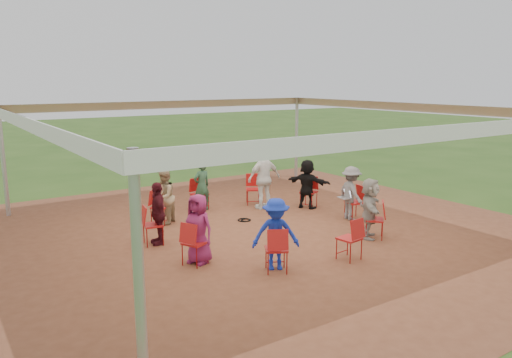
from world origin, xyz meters
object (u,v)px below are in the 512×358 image
chair_4 (160,207)px  chair_9 (375,220)px  chair_2 (253,189)px  chair_6 (195,243)px  chair_8 (349,239)px  person_seated_3 (164,197)px  chair_0 (355,203)px  cable_coil (245,220)px  person_seated_4 (158,213)px  person_seated_7 (370,208)px  person_seated_6 (276,234)px  standing_person (264,178)px  chair_1 (309,192)px  chair_3 (200,194)px  person_seated_2 (202,186)px  person_seated_5 (198,229)px  person_seated_1 (307,184)px  chair_7 (276,249)px  person_seated_0 (351,193)px  chair_5 (153,225)px  laptop (346,195)px

chair_4 → chair_9: bearing=90.0°
chair_2 → chair_6: 5.11m
chair_8 → person_seated_3: (-2.10, 4.53, 0.27)m
chair_0 → cable_coil: chair_0 is taller
person_seated_4 → chair_9: bearing=71.6°
person_seated_4 → person_seated_7: same height
chair_6 → person_seated_6: (1.20, -1.10, 0.27)m
person_seated_7 → standing_person: size_ratio=0.81×
chair_4 → chair_9: size_ratio=1.00×
chair_1 → person_seated_4: bearing=72.4°
chair_2 → person_seated_3: (-3.05, -0.49, 0.27)m
chair_3 → person_seated_2: size_ratio=0.63×
chair_1 → person_seated_5: (-4.75, -2.24, 0.27)m
person_seated_2 → standing_person: 1.78m
chair_0 → cable_coil: size_ratio=2.26×
person_seated_1 → person_seated_4: same height
chair_6 → person_seated_6: person_seated_6 is taller
chair_0 → person_seated_2: 4.26m
chair_0 → chair_3: 4.34m
person_seated_3 → chair_3: bearing=166.0°
chair_1 → chair_7: (-3.72, -3.50, 0.00)m
chair_2 → person_seated_1: person_seated_1 is taller
person_seated_4 → person_seated_5: same height
person_seated_0 → chair_9: bearing=166.0°
person_seated_4 → person_seated_0: bearing=90.0°
chair_0 → person_seated_2: person_seated_2 is taller
chair_8 → person_seated_1: size_ratio=0.63×
person_seated_0 → cable_coil: person_seated_0 is taller
chair_2 → chair_0: bearing=144.0°
standing_person → cable_coil: standing_person is taller
person_seated_1 → chair_8: bearing=127.0°
chair_7 → standing_person: 4.84m
person_seated_5 → chair_2: bearing=108.4°
chair_9 → person_seated_5: person_seated_5 is taller
chair_5 → person_seated_6: bearing=37.8°
chair_4 → person_seated_4: 1.65m
chair_3 → person_seated_2: (0.02, -0.12, 0.27)m
person_seated_0 → person_seated_5: bearing=108.0°
person_seated_3 → person_seated_6: same height
person_seated_2 → standing_person: bearing=145.6°
chair_3 → person_seated_3: person_seated_3 is taller
person_seated_0 → chair_8: bearing=145.8°
chair_7 → person_seated_6: bearing=90.0°
person_seated_6 → laptop: 4.02m
person_seated_5 → person_seated_6: size_ratio=1.00×
person_seated_4 → person_seated_7: (4.28, -2.34, 0.00)m
chair_0 → person_seated_2: size_ratio=0.63×
chair_4 → person_seated_7: (3.60, -3.82, 0.27)m
chair_2 → standing_person: (-0.03, -0.62, 0.44)m
chair_7 → person_seated_4: bearing=142.2°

